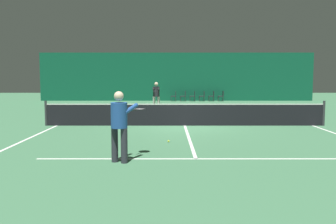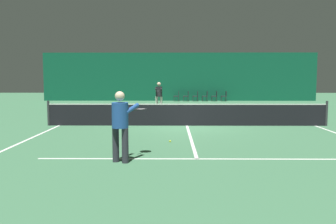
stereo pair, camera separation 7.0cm
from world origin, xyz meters
name	(u,v)px [view 1 (the left image)]	position (x,y,z in m)	size (l,w,h in m)	color
ground_plane	(186,126)	(0.00, 0.00, 0.00)	(60.00, 60.00, 0.00)	#3D704C
backdrop_curtain	(178,77)	(0.00, 15.72, 2.02)	(23.00, 0.12, 4.04)	#0F5138
court_line_baseline_far	(179,104)	(0.00, 11.90, 0.00)	(11.00, 0.10, 0.00)	white
court_line_service_far	(182,111)	(0.00, 6.40, 0.00)	(8.25, 0.10, 0.00)	white
court_line_service_near	(197,159)	(0.00, -6.40, 0.00)	(8.25, 0.10, 0.00)	white
court_line_sideline_left	(58,126)	(-5.50, 0.00, 0.00)	(0.10, 23.80, 0.00)	white
court_line_sideline_right	(315,126)	(5.50, 0.00, 0.00)	(0.10, 23.80, 0.00)	white
court_line_centre	(186,126)	(0.00, 0.00, 0.00)	(0.10, 12.80, 0.00)	white
tennis_net	(186,114)	(0.00, 0.00, 0.51)	(12.00, 0.10, 1.07)	black
player_near	(122,121)	(-1.91, -6.76, 1.03)	(0.93, 1.42, 1.77)	#2D2D38
player_far	(158,94)	(-1.44, 7.05, 1.01)	(0.44, 1.38, 1.73)	beige
courtside_chair_0	(176,95)	(-0.20, 15.17, 0.49)	(0.44, 0.44, 0.84)	#2D2D2D
courtside_chair_1	(185,95)	(0.59, 15.17, 0.49)	(0.44, 0.44, 0.84)	#2D2D2D
courtside_chair_2	(195,95)	(1.38, 15.17, 0.49)	(0.44, 0.44, 0.84)	#2D2D2D
courtside_chair_3	(204,95)	(2.16, 15.17, 0.49)	(0.44, 0.44, 0.84)	#2D2D2D
courtside_chair_4	(214,95)	(2.95, 15.17, 0.49)	(0.44, 0.44, 0.84)	#2D2D2D
courtside_chair_5	(223,95)	(3.74, 15.17, 0.49)	(0.44, 0.44, 0.84)	#2D2D2D
tennis_ball	(170,141)	(-0.70, -3.97, 0.03)	(0.07, 0.07, 0.07)	#D1DB33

